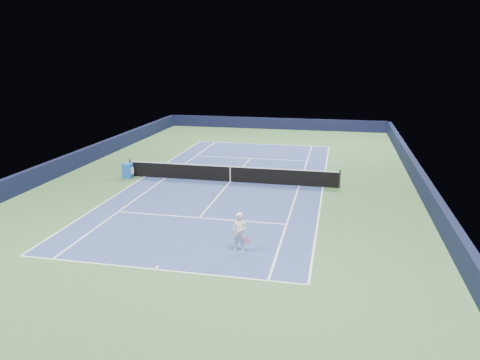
# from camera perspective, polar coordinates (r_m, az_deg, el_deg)

# --- Properties ---
(ground) EXTENTS (40.00, 40.00, 0.00)m
(ground) POSITION_cam_1_polar(r_m,az_deg,el_deg) (28.01, -1.19, -0.22)
(ground) COLOR #355A31
(ground) RESTS_ON ground
(wall_far) EXTENTS (22.00, 0.35, 1.10)m
(wall_far) POSITION_cam_1_polar(r_m,az_deg,el_deg) (47.01, 4.36, 6.88)
(wall_far) COLOR black
(wall_far) RESTS_ON ground
(wall_right) EXTENTS (0.35, 40.00, 1.10)m
(wall_right) POSITION_cam_1_polar(r_m,az_deg,el_deg) (27.56, 21.28, -0.38)
(wall_right) COLOR black
(wall_right) RESTS_ON ground
(wall_left) EXTENTS (0.35, 40.00, 1.10)m
(wall_left) POSITION_cam_1_polar(r_m,az_deg,el_deg) (32.06, -20.40, 1.84)
(wall_left) COLOR black
(wall_left) RESTS_ON ground
(court_surface) EXTENTS (10.97, 23.77, 0.01)m
(court_surface) POSITION_cam_1_polar(r_m,az_deg,el_deg) (28.01, -1.19, -0.21)
(court_surface) COLOR navy
(court_surface) RESTS_ON ground
(baseline_far) EXTENTS (10.97, 0.08, 0.00)m
(baseline_far) POSITION_cam_1_polar(r_m,az_deg,el_deg) (39.36, 2.77, 4.40)
(baseline_far) COLOR white
(baseline_far) RESTS_ON ground
(baseline_near) EXTENTS (10.97, 0.08, 0.00)m
(baseline_near) POSITION_cam_1_polar(r_m,az_deg,el_deg) (17.38, -10.32, -10.67)
(baseline_near) COLOR white
(baseline_near) RESTS_ON ground
(sideline_doubles_right) EXTENTS (0.08, 23.77, 0.00)m
(sideline_doubles_right) POSITION_cam_1_polar(r_m,az_deg,el_deg) (27.32, 10.08, -0.85)
(sideline_doubles_right) COLOR white
(sideline_doubles_right) RESTS_ON ground
(sideline_doubles_left) EXTENTS (0.08, 23.77, 0.00)m
(sideline_doubles_left) POSITION_cam_1_polar(r_m,az_deg,el_deg) (29.70, -11.55, 0.40)
(sideline_doubles_left) COLOR white
(sideline_doubles_left) RESTS_ON ground
(sideline_singles_right) EXTENTS (0.08, 23.77, 0.00)m
(sideline_singles_right) POSITION_cam_1_polar(r_m,az_deg,el_deg) (27.39, 7.22, -0.69)
(sideline_singles_right) COLOR white
(sideline_singles_right) RESTS_ON ground
(sideline_singles_left) EXTENTS (0.08, 23.77, 0.00)m
(sideline_singles_left) POSITION_cam_1_polar(r_m,az_deg,el_deg) (29.19, -9.08, 0.26)
(sideline_singles_left) COLOR white
(sideline_singles_left) RESTS_ON ground
(service_line_far) EXTENTS (8.23, 0.08, 0.00)m
(service_line_far) POSITION_cam_1_polar(r_m,az_deg,el_deg) (34.08, 1.26, 2.66)
(service_line_far) COLOR white
(service_line_far) RESTS_ON ground
(service_line_near) EXTENTS (8.23, 0.08, 0.00)m
(service_line_near) POSITION_cam_1_polar(r_m,az_deg,el_deg) (22.13, -4.99, -4.61)
(service_line_near) COLOR white
(service_line_near) RESTS_ON ground
(center_service_line) EXTENTS (0.08, 12.80, 0.00)m
(center_service_line) POSITION_cam_1_polar(r_m,az_deg,el_deg) (28.01, -1.19, -0.20)
(center_service_line) COLOR white
(center_service_line) RESTS_ON ground
(center_mark_far) EXTENTS (0.08, 0.30, 0.00)m
(center_mark_far) POSITION_cam_1_polar(r_m,az_deg,el_deg) (39.21, 2.73, 4.36)
(center_mark_far) COLOR white
(center_mark_far) RESTS_ON ground
(center_mark_near) EXTENTS (0.08, 0.30, 0.00)m
(center_mark_near) POSITION_cam_1_polar(r_m,az_deg,el_deg) (17.50, -10.14, -10.46)
(center_mark_near) COLOR white
(center_mark_near) RESTS_ON ground
(tennis_net) EXTENTS (12.90, 0.10, 1.07)m
(tennis_net) POSITION_cam_1_polar(r_m,az_deg,el_deg) (27.88, -1.20, 0.78)
(tennis_net) COLOR black
(tennis_net) RESTS_ON ground
(sponsor_cube) EXTENTS (0.61, 0.53, 0.91)m
(sponsor_cube) POSITION_cam_1_polar(r_m,az_deg,el_deg) (29.60, -13.53, 1.13)
(sponsor_cube) COLOR #1D55B3
(sponsor_cube) RESTS_ON ground
(tennis_player) EXTENTS (0.74, 1.22, 1.71)m
(tennis_player) POSITION_cam_1_polar(r_m,az_deg,el_deg) (18.30, -0.04, -6.38)
(tennis_player) COLOR white
(tennis_player) RESTS_ON ground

